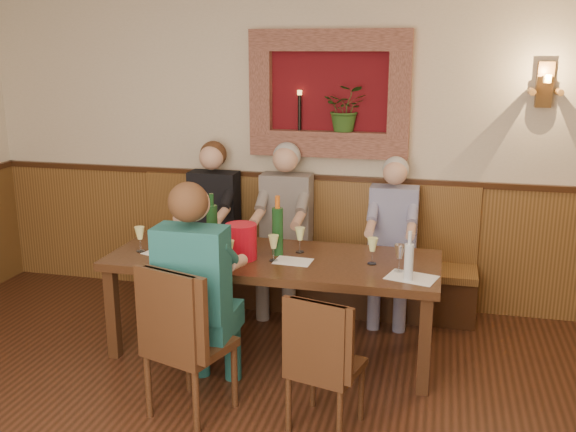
# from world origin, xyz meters

# --- Properties ---
(room_shell) EXTENTS (6.04, 6.04, 2.82)m
(room_shell) POSITION_xyz_m (0.00, 0.00, 1.89)
(room_shell) COLOR beige
(room_shell) RESTS_ON ground
(wainscoting) EXTENTS (6.02, 6.02, 1.15)m
(wainscoting) POSITION_xyz_m (0.00, -0.00, 0.59)
(wainscoting) COLOR brown
(wainscoting) RESTS_ON ground
(wall_niche) EXTENTS (1.36, 0.30, 1.06)m
(wall_niche) POSITION_xyz_m (0.24, 2.94, 1.81)
(wall_niche) COLOR #5C0D12
(wall_niche) RESTS_ON ground
(wall_sconce) EXTENTS (0.25, 0.20, 0.35)m
(wall_sconce) POSITION_xyz_m (1.90, 2.93, 1.94)
(wall_sconce) COLOR brown
(wall_sconce) RESTS_ON ground
(dining_table) EXTENTS (2.40, 0.90, 0.75)m
(dining_table) POSITION_xyz_m (0.00, 1.85, 0.68)
(dining_table) COLOR #301E0E
(dining_table) RESTS_ON ground
(bench) EXTENTS (3.00, 0.45, 1.11)m
(bench) POSITION_xyz_m (0.00, 2.79, 0.33)
(bench) COLOR #381E0F
(bench) RESTS_ON ground
(chair_near_left) EXTENTS (0.56, 0.56, 1.00)m
(chair_near_left) POSITION_xyz_m (-0.29, 0.89, 0.29)
(chair_near_left) COLOR #301E0E
(chair_near_left) RESTS_ON ground
(chair_near_right) EXTENTS (0.47, 0.47, 0.87)m
(chair_near_right) POSITION_xyz_m (0.56, 0.93, 0.25)
(chair_near_right) COLOR #301E0E
(chair_near_right) RESTS_ON ground
(person_bench_left) EXTENTS (0.43, 0.52, 1.44)m
(person_bench_left) POSITION_xyz_m (-0.79, 2.69, 0.60)
(person_bench_left) COLOR black
(person_bench_left) RESTS_ON ground
(person_bench_mid) EXTENTS (0.43, 0.53, 1.46)m
(person_bench_mid) POSITION_xyz_m (-0.13, 2.69, 0.60)
(person_bench_mid) COLOR #534E4C
(person_bench_mid) RESTS_ON ground
(person_bench_right) EXTENTS (0.40, 0.49, 1.37)m
(person_bench_right) POSITION_xyz_m (0.79, 2.69, 0.56)
(person_bench_right) COLOR navy
(person_bench_right) RESTS_ON ground
(person_chair_front) EXTENTS (0.44, 0.54, 1.47)m
(person_chair_front) POSITION_xyz_m (-0.28, 1.07, 0.61)
(person_chair_front) COLOR #163D4E
(person_chair_front) RESTS_ON ground
(spittoon_bucket) EXTENTS (0.25, 0.25, 0.26)m
(spittoon_bucket) POSITION_xyz_m (-0.21, 1.75, 0.88)
(spittoon_bucket) COLOR red
(spittoon_bucket) RESTS_ON dining_table
(wine_bottle_green_a) EXTENTS (0.10, 0.10, 0.44)m
(wine_bottle_green_a) POSITION_xyz_m (0.02, 1.91, 0.94)
(wine_bottle_green_a) COLOR #19471E
(wine_bottle_green_a) RESTS_ON dining_table
(wine_bottle_green_b) EXTENTS (0.11, 0.11, 0.43)m
(wine_bottle_green_b) POSITION_xyz_m (-0.48, 1.90, 0.93)
(wine_bottle_green_b) COLOR #19471E
(wine_bottle_green_b) RESTS_ON dining_table
(water_bottle) EXTENTS (0.07, 0.07, 0.34)m
(water_bottle) POSITION_xyz_m (0.99, 1.58, 0.88)
(water_bottle) COLOR silver
(water_bottle) RESTS_ON dining_table
(tasting_sheet_a) EXTENTS (0.36, 0.31, 0.00)m
(tasting_sheet_a) POSITION_xyz_m (-0.79, 1.73, 0.75)
(tasting_sheet_a) COLOR white
(tasting_sheet_a) RESTS_ON dining_table
(tasting_sheet_b) EXTENTS (0.27, 0.20, 0.00)m
(tasting_sheet_b) POSITION_xyz_m (0.17, 1.78, 0.75)
(tasting_sheet_b) COLOR white
(tasting_sheet_b) RESTS_ON dining_table
(tasting_sheet_c) EXTENTS (0.37, 0.30, 0.00)m
(tasting_sheet_c) POSITION_xyz_m (1.01, 1.64, 0.75)
(tasting_sheet_c) COLOR white
(tasting_sheet_c) RESTS_ON dining_table
(tasting_sheet_d) EXTENTS (0.29, 0.24, 0.00)m
(tasting_sheet_d) POSITION_xyz_m (-0.42, 1.57, 0.75)
(tasting_sheet_d) COLOR white
(tasting_sheet_d) RESTS_ON dining_table
(wine_glass_0) EXTENTS (0.08, 0.08, 0.19)m
(wine_glass_0) POSITION_xyz_m (-0.24, 1.56, 0.85)
(wine_glass_0) COLOR #EDF491
(wine_glass_0) RESTS_ON dining_table
(wine_glass_1) EXTENTS (0.08, 0.08, 0.19)m
(wine_glass_1) POSITION_xyz_m (0.17, 1.99, 0.85)
(wine_glass_1) COLOR #EDF491
(wine_glass_1) RESTS_ON dining_table
(wine_glass_2) EXTENTS (0.08, 0.08, 0.19)m
(wine_glass_2) POSITION_xyz_m (0.92, 1.74, 0.85)
(wine_glass_2) COLOR white
(wine_glass_2) RESTS_ON dining_table
(wine_glass_3) EXTENTS (0.08, 0.08, 0.19)m
(wine_glass_3) POSITION_xyz_m (0.72, 1.85, 0.85)
(wine_glass_3) COLOR #EDF491
(wine_glass_3) RESTS_ON dining_table
(wine_glass_4) EXTENTS (0.08, 0.08, 0.19)m
(wine_glass_4) POSITION_xyz_m (-0.38, 1.91, 0.85)
(wine_glass_4) COLOR white
(wine_glass_4) RESTS_ON dining_table
(wine_glass_5) EXTENTS (0.08, 0.08, 0.19)m
(wine_glass_5) POSITION_xyz_m (0.03, 1.75, 0.85)
(wine_glass_5) COLOR #EDF491
(wine_glass_5) RESTS_ON dining_table
(wine_glass_6) EXTENTS (0.08, 0.08, 0.19)m
(wine_glass_6) POSITION_xyz_m (-0.48, 1.63, 0.85)
(wine_glass_6) COLOR #EDF491
(wine_glass_6) RESTS_ON dining_table
(wine_glass_7) EXTENTS (0.08, 0.08, 0.19)m
(wine_glass_7) POSITION_xyz_m (-1.00, 1.73, 0.85)
(wine_glass_7) COLOR #EDF491
(wine_glass_7) RESTS_ON dining_table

